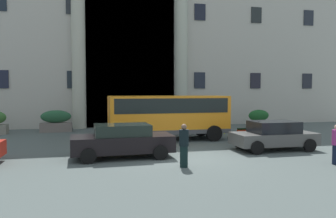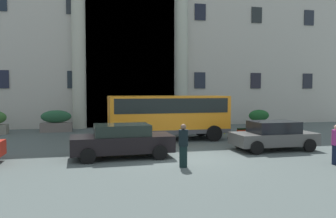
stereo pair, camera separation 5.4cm
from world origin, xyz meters
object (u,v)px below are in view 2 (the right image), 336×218
hedge_planter_far_west (259,119)px  motorcycle_far_end (244,135)px  orange_minibus (168,113)px  pedestrian_woman_with_bag (183,146)px  bus_stop_sign (225,111)px  pedestrian_woman_dark_dress (336,145)px  parked_estate_mid (122,141)px  hedge_planter_west (56,121)px  parked_hatchback_near (273,135)px

hedge_planter_far_west → motorcycle_far_end: (-4.60, -7.13, -0.20)m
orange_minibus → pedestrian_woman_with_bag: orange_minibus is taller
bus_stop_sign → pedestrian_woman_dark_dress: bus_stop_sign is taller
bus_stop_sign → motorcycle_far_end: bearing=-96.3°
parked_estate_mid → bus_stop_sign: bearing=39.1°
bus_stop_sign → hedge_planter_west: 11.53m
parked_estate_mid → pedestrian_woman_with_bag: pedestrian_woman_with_bag is taller
hedge_planter_far_west → hedge_planter_west: 15.10m
hedge_planter_west → pedestrian_woman_dark_dress: 17.60m
orange_minibus → bus_stop_sign: size_ratio=2.77×
parked_hatchback_near → motorcycle_far_end: 2.35m
bus_stop_sign → orange_minibus: bearing=-157.3°
bus_stop_sign → hedge_planter_far_west: (4.17, 3.26, -0.88)m
orange_minibus → pedestrian_woman_dark_dress: size_ratio=4.38×
bus_stop_sign → pedestrian_woman_dark_dress: size_ratio=1.58×
bus_stop_sign → pedestrian_woman_with_bag: bus_stop_sign is taller
parked_estate_mid → pedestrian_woman_dark_dress: (8.04, -3.22, 0.04)m
bus_stop_sign → pedestrian_woman_dark_dress: 9.68m
hedge_planter_west → parked_estate_mid: 10.61m
orange_minibus → hedge_planter_west: orange_minibus is taller
pedestrian_woman_with_bag → motorcycle_far_end: bearing=179.0°
parked_hatchback_near → motorcycle_far_end: size_ratio=2.00×
pedestrian_woman_with_bag → orange_minibus: bearing=-144.7°
parked_hatchback_near → pedestrian_woman_dark_dress: pedestrian_woman_dark_dress is taller
hedge_planter_west → motorcycle_far_end: bearing=-35.4°
parked_estate_mid → motorcycle_far_end: parked_estate_mid is taller
parked_hatchback_near → pedestrian_woman_with_bag: (-5.24, -2.58, 0.11)m
orange_minibus → parked_estate_mid: bearing=-124.4°
hedge_planter_far_west → pedestrian_woman_with_bag: (-9.41, -12.00, 0.17)m
parked_estate_mid → pedestrian_woman_dark_dress: bearing=-23.9°
bus_stop_sign → motorcycle_far_end: 4.04m
bus_stop_sign → pedestrian_woman_with_bag: size_ratio=1.51×
hedge_planter_far_west → pedestrian_woman_dark_dress: 13.34m
orange_minibus → hedge_planter_far_west: bearing=30.4°
bus_stop_sign → motorcycle_far_end: bus_stop_sign is taller
parked_hatchback_near → pedestrian_woman_dark_dress: size_ratio=2.57×
parked_estate_mid → pedestrian_woman_dark_dress: size_ratio=2.79×
hedge_planter_far_west → parked_estate_mid: parked_estate_mid is taller
bus_stop_sign → parked_hatchback_near: bearing=-90.0°
bus_stop_sign → parked_hatchback_near: size_ratio=0.62×
hedge_planter_west → pedestrian_woman_dark_dress: (11.64, -13.20, 0.06)m
orange_minibus → motorcycle_far_end: bearing=-29.7°
hedge_planter_far_west → pedestrian_woman_dark_dress: pedestrian_woman_dark_dress is taller
hedge_planter_west → parked_estate_mid: size_ratio=0.49×
orange_minibus → pedestrian_woman_with_bag: bearing=-98.9°
hedge_planter_far_west → pedestrian_woman_dark_dress: size_ratio=1.13×
orange_minibus → bus_stop_sign: 4.57m
motorcycle_far_end → hedge_planter_west: bearing=146.2°
orange_minibus → motorcycle_far_end: size_ratio=3.41×
motorcycle_far_end → pedestrian_woman_with_bag: pedestrian_woman_with_bag is taller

